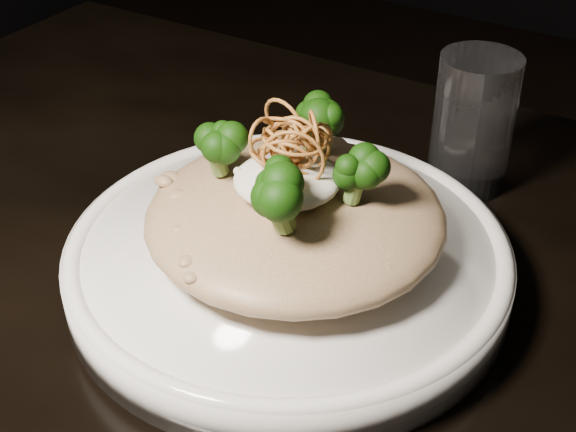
% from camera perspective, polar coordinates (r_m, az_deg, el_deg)
% --- Properties ---
extents(table, '(1.10, 0.80, 0.75)m').
position_cam_1_polar(table, '(0.58, 0.38, -14.89)').
color(table, black).
rests_on(table, ground).
extents(plate, '(0.31, 0.31, 0.03)m').
position_cam_1_polar(plate, '(0.56, 0.00, -3.27)').
color(plate, white).
rests_on(plate, table).
extents(risotto, '(0.20, 0.20, 0.04)m').
position_cam_1_polar(risotto, '(0.54, 0.53, -0.00)').
color(risotto, brown).
rests_on(risotto, plate).
extents(broccoli, '(0.15, 0.15, 0.05)m').
position_cam_1_polar(broccoli, '(0.51, 0.32, 4.59)').
color(broccoli, black).
rests_on(broccoli, risotto).
extents(cheese, '(0.07, 0.07, 0.02)m').
position_cam_1_polar(cheese, '(0.52, -0.07, 2.60)').
color(cheese, white).
rests_on(cheese, risotto).
extents(shallots, '(0.06, 0.06, 0.04)m').
position_cam_1_polar(shallots, '(0.51, 0.14, 5.71)').
color(shallots, brown).
rests_on(shallots, cheese).
extents(drinking_glass, '(0.08, 0.08, 0.11)m').
position_cam_1_polar(drinking_glass, '(0.66, 13.02, 6.46)').
color(drinking_glass, silver).
rests_on(drinking_glass, table).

